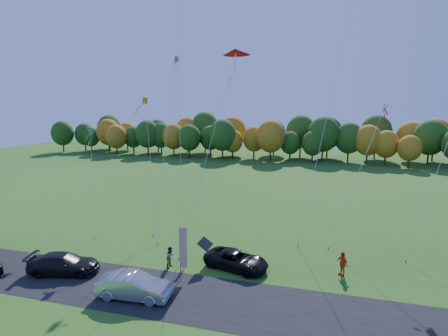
% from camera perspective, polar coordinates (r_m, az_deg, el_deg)
% --- Properties ---
extents(ground, '(160.00, 160.00, 0.00)m').
position_cam_1_polar(ground, '(28.49, -3.30, -16.18)').
color(ground, '#255616').
extents(asphalt_strip, '(90.00, 6.00, 0.01)m').
position_cam_1_polar(asphalt_strip, '(25.19, -6.37, -20.05)').
color(asphalt_strip, black).
rests_on(asphalt_strip, ground).
extents(tree_line, '(116.00, 12.00, 10.00)m').
position_cam_1_polar(tree_line, '(80.55, 9.19, 1.24)').
color(tree_line, '#1E4711').
rests_on(tree_line, ground).
extents(black_suv, '(5.55, 3.61, 1.42)m').
position_cam_1_polar(black_suv, '(28.33, 2.02, -14.74)').
color(black_suv, black).
rests_on(black_suv, ground).
extents(silver_sedan, '(5.11, 2.06, 1.65)m').
position_cam_1_polar(silver_sedan, '(25.22, -14.52, -18.16)').
color(silver_sedan, '#B7B7BD').
rests_on(silver_sedan, ground).
extents(dark_truck_a, '(5.64, 3.34, 1.53)m').
position_cam_1_polar(dark_truck_a, '(30.18, -24.70, -13.98)').
color(dark_truck_a, black).
rests_on(dark_truck_a, ground).
extents(person_tailgate_a, '(0.54, 0.66, 1.55)m').
position_cam_1_polar(person_tailgate_a, '(28.19, -6.61, -14.78)').
color(person_tailgate_a, silver).
rests_on(person_tailgate_a, ground).
extents(person_tailgate_b, '(0.74, 0.89, 1.66)m').
position_cam_1_polar(person_tailgate_b, '(28.78, -8.70, -14.17)').
color(person_tailgate_b, gray).
rests_on(person_tailgate_b, ground).
extents(person_east, '(1.02, 1.15, 1.86)m').
position_cam_1_polar(person_east, '(28.63, 18.74, -14.55)').
color(person_east, red).
rests_on(person_east, ground).
extents(feather_flag, '(0.52, 0.25, 4.11)m').
position_cam_1_polar(feather_flag, '(26.12, -6.78, -12.73)').
color(feather_flag, '#999999').
rests_on(feather_flag, ground).
extents(kite_delta_blue, '(6.31, 12.28, 31.23)m').
position_cam_1_polar(kite_delta_blue, '(34.68, -7.42, 14.15)').
color(kite_delta_blue, '#4C3F33').
rests_on(kite_delta_blue, ground).
extents(kite_parafoil_orange, '(6.89, 11.98, 29.50)m').
position_cam_1_polar(kite_parafoil_orange, '(36.43, 17.51, 12.83)').
color(kite_parafoil_orange, '#4C3F33').
rests_on(kite_parafoil_orange, ground).
extents(kite_delta_red, '(3.76, 11.57, 19.43)m').
position_cam_1_polar(kite_delta_red, '(32.20, -2.10, 4.46)').
color(kite_delta_red, '#4C3F33').
rests_on(kite_delta_red, ground).
extents(kite_parafoil_rainbow, '(7.65, 8.07, 18.18)m').
position_cam_1_polar(kite_parafoil_rainbow, '(35.23, 32.44, 2.61)').
color(kite_parafoil_rainbow, '#4C3F33').
rests_on(kite_parafoil_rainbow, ground).
extents(kite_diamond_yellow, '(4.92, 7.45, 13.75)m').
position_cam_1_polar(kite_diamond_yellow, '(35.29, -11.84, 0.26)').
color(kite_diamond_yellow, '#4C3F33').
rests_on(kite_diamond_yellow, ground).
extents(kite_diamond_green, '(3.32, 4.88, 10.39)m').
position_cam_1_polar(kite_diamond_green, '(37.31, -20.70, -2.19)').
color(kite_diamond_green, '#4C3F33').
rests_on(kite_diamond_green, ground).
extents(kite_diamond_white, '(5.18, 5.70, 13.14)m').
position_cam_1_polar(kite_diamond_white, '(34.04, 20.95, -1.15)').
color(kite_diamond_white, '#4C3F33').
rests_on(kite_diamond_white, ground).
extents(kite_diamond_pink, '(1.05, 8.60, 18.25)m').
position_cam_1_polar(kite_diamond_pink, '(37.08, -9.47, 4.65)').
color(kite_diamond_pink, '#4C3F33').
rests_on(kite_diamond_pink, ground).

